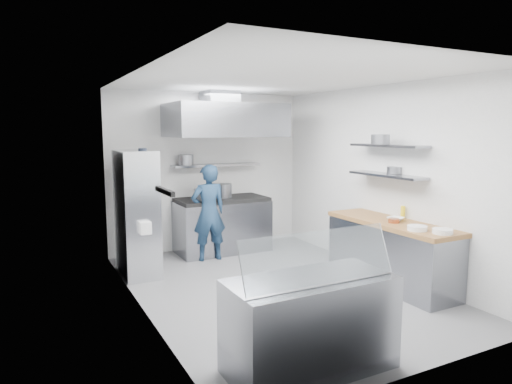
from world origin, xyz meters
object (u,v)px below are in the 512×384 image
gas_range (222,226)px  wire_rack (137,213)px  display_case (310,324)px  chef (209,213)px

gas_range → wire_rack: wire_rack is taller
wire_rack → display_case: 3.58m
gas_range → display_case: bearing=-102.4°
chef → display_case: (-0.49, -3.70, -0.37)m
gas_range → wire_rack: size_ratio=0.86×
wire_rack → chef: bearing=10.8°
display_case → wire_rack: bearing=101.9°
chef → display_case: bearing=86.1°
chef → wire_rack: wire_rack is taller
gas_range → wire_rack: bearing=-158.8°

